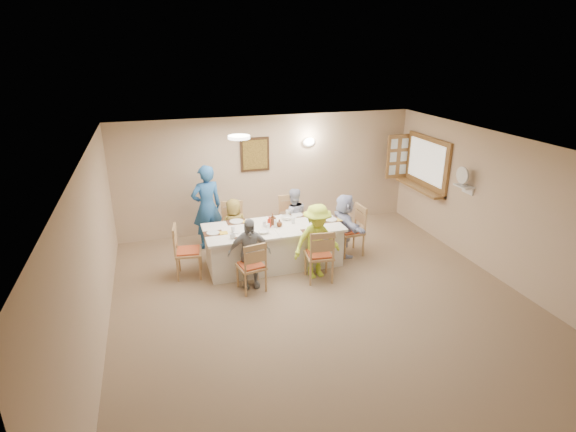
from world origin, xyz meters
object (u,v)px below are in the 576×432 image
object	(u,v)px
chair_back_left	(233,228)
diner_back_left	(234,227)
condiment_ketchup	(269,222)
desk_fan	(464,179)
diner_back_right	(293,218)
chair_left_end	(188,251)
diner_front_right	(317,241)
chair_front_left	(251,265)
serving_hatch	(427,164)
chair_front_right	(319,254)
chair_right_end	(350,230)
dining_table	(273,245)
diner_right_end	(344,225)
chair_back_right	(291,221)
diner_front_left	(249,253)
caregiver	(207,207)

from	to	relation	value
chair_back_left	diner_back_left	xyz separation A→B (m)	(0.00, -0.12, 0.07)
diner_back_left	condiment_ketchup	distance (m)	0.92
desk_fan	diner_back_left	xyz separation A→B (m)	(-4.10, 1.32, -0.99)
diner_back_right	diner_back_left	bearing A→B (deg)	4.86
chair_left_end	diner_front_right	bearing A→B (deg)	-99.73
chair_front_left	diner_front_right	distance (m)	1.23
serving_hatch	chair_back_left	distance (m)	4.32
chair_back_left	chair_front_left	xyz separation A→B (m)	(0.00, -1.60, -0.04)
chair_front_right	diner_back_left	bearing A→B (deg)	-44.64
chair_right_end	diner_back_right	xyz separation A→B (m)	(-0.95, 0.68, 0.12)
dining_table	chair_front_left	distance (m)	1.00
desk_fan	diner_right_end	world-z (taller)	desk_fan
serving_hatch	diner_back_right	bearing A→B (deg)	-179.41
condiment_ketchup	chair_back_right	bearing A→B (deg)	50.08
chair_front_right	diner_front_left	bearing A→B (deg)	0.62
chair_right_end	diner_back_left	distance (m)	2.26
chair_front_left	diner_back_left	world-z (taller)	diner_back_left
chair_back_right	condiment_ketchup	bearing A→B (deg)	-127.01
serving_hatch	caregiver	world-z (taller)	serving_hatch
chair_front_left	caregiver	world-z (taller)	caregiver
desk_fan	chair_back_left	bearing A→B (deg)	160.64
desk_fan	diner_back_left	distance (m)	4.41
diner_back_right	condiment_ketchup	distance (m)	1.00
chair_back_left	condiment_ketchup	size ratio (longest dim) A/B	4.71
serving_hatch	desk_fan	bearing A→B (deg)	-94.66
chair_left_end	diner_right_end	size ratio (longest dim) A/B	0.78
diner_back_right	diner_front_right	size ratio (longest dim) A/B	0.91
dining_table	diner_front_left	size ratio (longest dim) A/B	2.04
diner_front_left	condiment_ketchup	xyz separation A→B (m)	(0.52, 0.67, 0.25)
chair_left_end	caregiver	world-z (taller)	caregiver
dining_table	caregiver	distance (m)	1.63
dining_table	chair_back_left	xyz separation A→B (m)	(-0.60, 0.80, 0.12)
chair_back_left	serving_hatch	bearing A→B (deg)	6.32
dining_table	condiment_ketchup	bearing A→B (deg)	-173.14
chair_front_right	diner_front_left	world-z (taller)	diner_front_left
condiment_ketchup	diner_back_right	bearing A→B (deg)	45.51
desk_fan	diner_back_right	xyz separation A→B (m)	(-2.90, 1.32, -0.94)
chair_back_left	diner_back_left	distance (m)	0.14
diner_back_left	condiment_ketchup	bearing A→B (deg)	119.07
condiment_ketchup	chair_back_left	bearing A→B (deg)	122.86
chair_front_left	diner_front_right	world-z (taller)	diner_front_right
chair_front_right	caregiver	bearing A→B (deg)	-43.44
chair_front_left	caregiver	bearing A→B (deg)	-86.99
diner_front_right	diner_right_end	distance (m)	1.07
caregiver	desk_fan	bearing A→B (deg)	144.73
serving_hatch	desk_fan	size ratio (longest dim) A/B	5.00
chair_left_end	chair_back_right	bearing A→B (deg)	-61.77
serving_hatch	dining_table	world-z (taller)	serving_hatch
serving_hatch	chair_right_end	distance (m)	2.40
chair_back_right	diner_back_right	size ratio (longest dim) A/B	0.82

